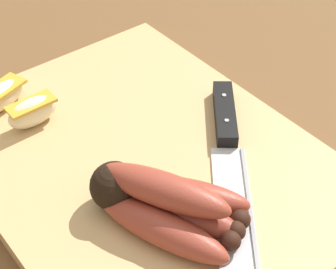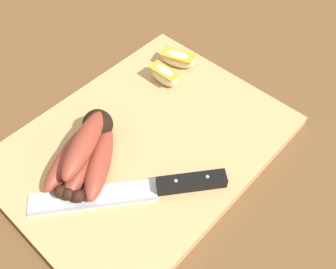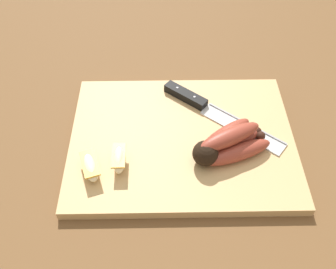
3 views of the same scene
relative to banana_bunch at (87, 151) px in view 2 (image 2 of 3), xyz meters
The scene contains 6 objects.
ground_plane 0.10m from the banana_bunch, 147.91° to the left, with size 6.00×6.00×0.00m, color brown.
cutting_board 0.10m from the banana_bunch, 155.39° to the left, with size 0.44×0.33×0.02m, color tan.
banana_bunch is the anchor object (origin of this frame).
chefs_knife 0.12m from the banana_bunch, 105.74° to the left, with size 0.24×0.20×0.02m.
apple_wedge_near 0.20m from the banana_bunch, behind, with size 0.02×0.06×0.03m.
apple_wedge_middle 0.25m from the banana_bunch, behind, with size 0.05×0.07×0.03m.
Camera 2 is at (0.23, 0.26, 0.49)m, focal length 39.88 mm.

